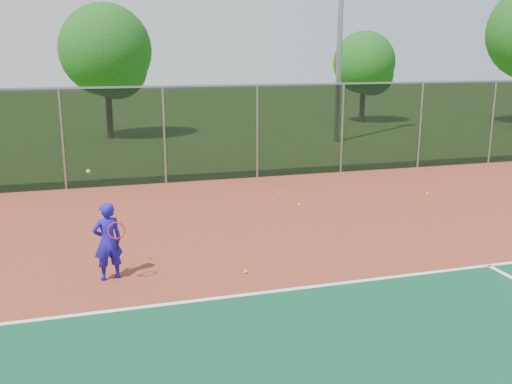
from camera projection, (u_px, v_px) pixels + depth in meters
ground at (510, 361)px, 7.63m from camera, size 120.00×120.00×0.00m
court_apron at (426, 300)px, 9.49m from camera, size 30.00×20.00×0.02m
fence_back at (257, 131)px, 18.45m from camera, size 30.00×0.06×3.03m
tennis_player at (108, 241)px, 10.19m from camera, size 0.60×0.64×2.02m
practice_ball_1 at (299, 205)px, 15.26m from camera, size 0.07×0.07×0.07m
practice_ball_3 at (280, 193)px, 16.58m from camera, size 0.07×0.07×0.07m
practice_ball_6 at (246, 272)px, 10.60m from camera, size 0.07×0.07×0.07m
practice_ball_7 at (427, 194)px, 16.45m from camera, size 0.07×0.07×0.07m
tree_back_left at (108, 54)px, 26.57m from camera, size 4.28×4.28×6.29m
tree_back_mid at (366, 65)px, 33.02m from camera, size 3.59×3.59×5.27m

